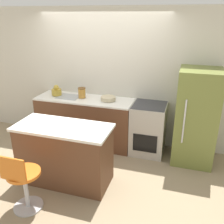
{
  "coord_description": "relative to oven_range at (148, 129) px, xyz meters",
  "views": [
    {
      "loc": [
        1.58,
        -3.87,
        2.46
      ],
      "look_at": [
        0.47,
        -0.3,
        0.99
      ],
      "focal_mm": 40.0,
      "sensor_mm": 36.0,
      "label": 1
    }
  ],
  "objects": [
    {
      "name": "kettle",
      "position": [
        -1.87,
        0.02,
        0.56
      ],
      "size": [
        0.2,
        0.2,
        0.21
      ],
      "color": "#B29333",
      "rests_on": "back_counter"
    },
    {
      "name": "mixing_bowl",
      "position": [
        -0.79,
        0.02,
        0.51
      ],
      "size": [
        0.28,
        0.28,
        0.07
      ],
      "color": "#C1B28E",
      "rests_on": "back_counter"
    },
    {
      "name": "refrigerator",
      "position": [
        0.8,
        -0.04,
        0.35
      ],
      "size": [
        0.68,
        0.73,
        1.64
      ],
      "color": "olive",
      "rests_on": "ground_plane"
    },
    {
      "name": "canister_jar",
      "position": [
        -1.32,
        0.02,
        0.57
      ],
      "size": [
        0.15,
        0.15,
        0.2
      ],
      "color": "#B77F33",
      "rests_on": "back_counter"
    },
    {
      "name": "ground_plane",
      "position": [
        -0.98,
        -0.33,
        -0.47
      ],
      "size": [
        14.0,
        14.0,
        0.0
      ],
      "primitive_type": "plane",
      "color": "#998466"
    },
    {
      "name": "back_counter",
      "position": [
        -1.27,
        0.0,
        -0.0
      ],
      "size": [
        1.9,
        0.62,
        0.95
      ],
      "color": "brown",
      "rests_on": "ground_plane"
    },
    {
      "name": "wall_back",
      "position": [
        -0.98,
        0.34,
        0.83
      ],
      "size": [
        8.0,
        0.06,
        2.6
      ],
      "color": "beige",
      "rests_on": "ground_plane"
    },
    {
      "name": "oven_range",
      "position": [
        0.0,
        0.0,
        0.0
      ],
      "size": [
        0.61,
        0.64,
        0.95
      ],
      "color": "#B7B2A8",
      "rests_on": "ground_plane"
    },
    {
      "name": "stool_chair",
      "position": [
        -1.29,
        -2.0,
        -0.05
      ],
      "size": [
        0.44,
        0.44,
        0.89
      ],
      "color": "#B7B7BC",
      "rests_on": "ground_plane"
    },
    {
      "name": "kitchen_island",
      "position": [
        -1.06,
        -1.27,
        -0.0
      ],
      "size": [
        1.43,
        0.65,
        0.94
      ],
      "color": "brown",
      "rests_on": "ground_plane"
    }
  ]
}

